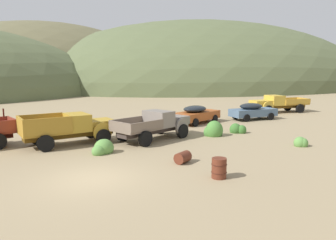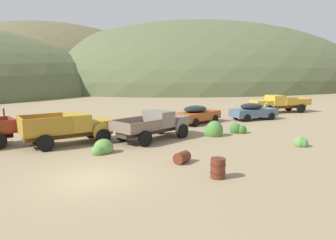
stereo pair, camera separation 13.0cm
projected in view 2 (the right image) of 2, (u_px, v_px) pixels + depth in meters
name	position (u px, v px, depth m)	size (l,w,h in m)	color
ground_plane	(91.00, 179.00, 13.72)	(300.00, 300.00, 0.00)	#998460
hill_far_right	(48.00, 87.00, 90.48)	(70.75, 65.66, 34.82)	brown
hill_far_left	(209.00, 85.00, 98.43)	(105.85, 80.70, 36.88)	#56603D
truck_mustard	(75.00, 128.00, 20.18)	(5.67, 2.50, 1.91)	#593D12
truck_primer_gray	(158.00, 124.00, 21.65)	(5.91, 3.34, 1.89)	#3D322D
car_oxide_orange	(198.00, 114.00, 28.11)	(5.11, 2.93, 1.57)	#A34C1E
car_chalk_blue	(255.00, 111.00, 30.08)	(4.85, 2.53, 1.57)	slate
truck_faded_yellow	(276.00, 104.00, 35.03)	(6.82, 3.80, 1.89)	brown
oil_drum_tipped	(182.00, 157.00, 16.01)	(0.97, 0.83, 0.57)	#5B2819
oil_drum_foreground	(218.00, 168.00, 13.74)	(0.68, 0.68, 0.87)	#5B2819
bush_front_left	(135.00, 126.00, 25.45)	(0.95, 0.86, 1.00)	#3D702D
bush_lone_scrub	(213.00, 131.00, 22.68)	(1.33, 1.31, 1.39)	#4C8438
bush_back_edge	(102.00, 149.00, 17.92)	(1.34, 1.06, 1.01)	#5B8E42
bush_near_barrel	(238.00, 130.00, 23.72)	(1.11, 1.08, 0.91)	#3D702D
bush_front_right	(301.00, 143.00, 19.52)	(0.79, 0.80, 0.75)	#5B8E42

